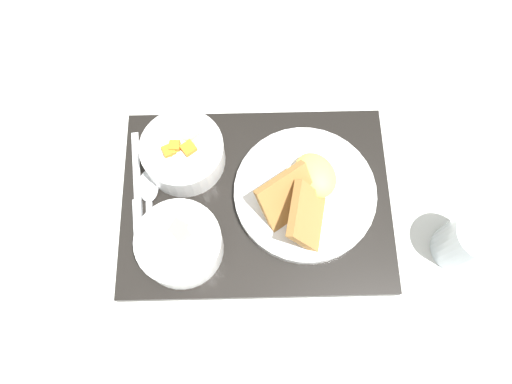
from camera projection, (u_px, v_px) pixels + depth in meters
name	position (u px, v px, depth m)	size (l,w,h in m)	color
ground_plane	(256.00, 202.00, 0.72)	(4.00, 4.00, 0.00)	silver
serving_tray	(256.00, 200.00, 0.71)	(0.43, 0.32, 0.02)	black
bowl_salad	(183.00, 152.00, 0.70)	(0.13, 0.13, 0.06)	white
bowl_soup	(180.00, 244.00, 0.65)	(0.12, 0.12, 0.06)	white
plate_main	(305.00, 193.00, 0.69)	(0.22, 0.22, 0.08)	white
knife	(138.00, 206.00, 0.70)	(0.02, 0.19, 0.01)	silver
spoon	(149.00, 199.00, 0.70)	(0.03, 0.15, 0.01)	silver
glass_water	(468.00, 242.00, 0.66)	(0.08, 0.08, 0.10)	silver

